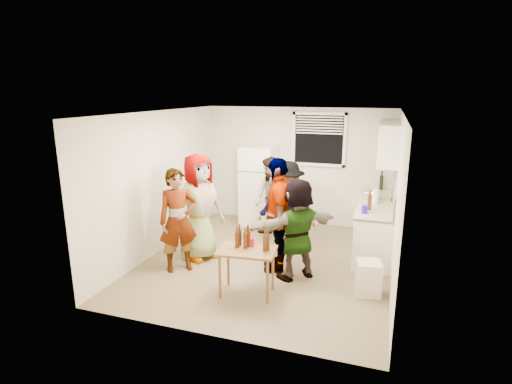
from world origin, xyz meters
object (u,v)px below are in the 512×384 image
(guest_black, at_px, (277,268))
(blue_cup, at_px, (364,213))
(guest_grey, at_px, (201,257))
(guest_back_left, at_px, (271,239))
(wine_bottle, at_px, (381,190))
(guest_back_right, at_px, (286,250))
(red_cup, at_px, (251,246))
(kettle, at_px, (374,199))
(guest_orange, at_px, (296,277))
(beer_bottle_counter, at_px, (369,210))
(serving_table, at_px, (247,293))
(guest_stripe, at_px, (181,269))
(trash_bin, at_px, (368,278))
(refrigerator, at_px, (259,186))
(beer_bottle_table, at_px, (245,248))

(guest_black, bearing_deg, blue_cup, 96.58)
(guest_grey, distance_m, guest_back_left, 1.54)
(wine_bottle, distance_m, guest_back_right, 2.36)
(red_cup, bearing_deg, guest_black, 77.60)
(kettle, relative_size, guest_orange, 0.16)
(guest_back_left, bearing_deg, beer_bottle_counter, 26.10)
(wine_bottle, height_order, red_cup, wine_bottle)
(serving_table, relative_size, guest_orange, 0.51)
(guest_stripe, bearing_deg, wine_bottle, 3.62)
(trash_bin, bearing_deg, red_cup, -166.70)
(serving_table, bearing_deg, trash_bin, 18.04)
(serving_table, distance_m, guest_black, 0.97)
(kettle, xyz_separation_m, guest_orange, (-1.05, -1.71, -0.90))
(refrigerator, height_order, guest_back_right, refrigerator)
(beer_bottle_counter, relative_size, trash_bin, 0.52)
(refrigerator, distance_m, wine_bottle, 2.51)
(red_cup, height_order, guest_black, red_cup)
(guest_grey, relative_size, guest_black, 0.99)
(guest_back_left, height_order, guest_black, guest_back_left)
(guest_stripe, relative_size, guest_back_left, 1.03)
(trash_bin, height_order, guest_grey, trash_bin)
(guest_stripe, xyz_separation_m, guest_orange, (1.86, 0.32, 0.00))
(guest_black, bearing_deg, guest_grey, -108.16)
(wine_bottle, bearing_deg, guest_grey, -141.34)
(wine_bottle, distance_m, guest_stripe, 4.25)
(guest_stripe, bearing_deg, beer_bottle_table, -56.51)
(guest_back_left, xyz_separation_m, guest_orange, (0.83, -1.46, 0.00))
(kettle, relative_size, guest_grey, 0.14)
(serving_table, distance_m, guest_back_left, 2.22)
(blue_cup, height_order, guest_black, blue_cup)
(serving_table, bearing_deg, beer_bottle_counter, 48.35)
(beer_bottle_counter, height_order, trash_bin, beer_bottle_counter)
(red_cup, relative_size, guest_stripe, 0.08)
(refrigerator, relative_size, kettle, 6.73)
(guest_back_left, bearing_deg, wine_bottle, 68.92)
(blue_cup, distance_m, guest_orange, 1.52)
(refrigerator, bearing_deg, guest_back_left, -57.91)
(beer_bottle_counter, relative_size, guest_back_left, 0.16)
(trash_bin, bearing_deg, beer_bottle_table, -163.83)
(refrigerator, distance_m, guest_black, 2.45)
(refrigerator, relative_size, guest_black, 0.92)
(beer_bottle_counter, relative_size, red_cup, 2.05)
(guest_stripe, relative_size, guest_orange, 1.06)
(beer_bottle_counter, bearing_deg, guest_grey, -164.22)
(guest_black, bearing_deg, beer_bottle_counter, 102.41)
(guest_back_right, distance_m, guest_black, 0.81)
(guest_black, bearing_deg, kettle, 119.09)
(blue_cup, bearing_deg, guest_orange, -139.48)
(trash_bin, xyz_separation_m, red_cup, (-1.63, -0.39, 0.43))
(beer_bottle_counter, xyz_separation_m, guest_stripe, (-2.86, -1.32, -0.90))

